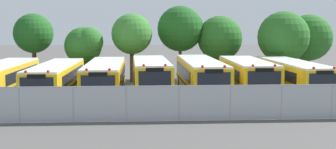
{
  "coord_description": "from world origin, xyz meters",
  "views": [
    {
      "loc": [
        -0.84,
        -32.2,
        5.24
      ],
      "look_at": [
        1.12,
        0.0,
        1.6
      ],
      "focal_mm": 48.3,
      "sensor_mm": 36.0,
      "label": 1
    }
  ],
  "objects_px": {
    "tree_6": "(284,37)",
    "school_bus_1": "(56,79)",
    "school_bus_6": "(292,76)",
    "tree_3": "(131,34)",
    "school_bus_3": "(151,77)",
    "school_bus_4": "(200,76)",
    "school_bus_5": "(247,76)",
    "school_bus_0": "(4,79)",
    "tree_2": "(85,45)",
    "traffic_cone": "(100,112)",
    "tree_4": "(182,28)",
    "tree_1": "(34,32)",
    "school_bus_2": "(105,78)",
    "tree_7": "(308,38)",
    "tree_5": "(218,38)"
  },
  "relations": [
    {
      "from": "tree_6",
      "to": "school_bus_1",
      "type": "bearing_deg",
      "value": -157.55
    },
    {
      "from": "school_bus_6",
      "to": "tree_3",
      "type": "height_order",
      "value": "tree_3"
    },
    {
      "from": "school_bus_3",
      "to": "school_bus_4",
      "type": "distance_m",
      "value": 3.6
    },
    {
      "from": "tree_3",
      "to": "school_bus_5",
      "type": "bearing_deg",
      "value": -44.93
    },
    {
      "from": "school_bus_3",
      "to": "school_bus_0",
      "type": "bearing_deg",
      "value": -1.95
    },
    {
      "from": "school_bus_3",
      "to": "school_bus_5",
      "type": "bearing_deg",
      "value": 178.58
    },
    {
      "from": "school_bus_1",
      "to": "tree_6",
      "type": "height_order",
      "value": "tree_6"
    },
    {
      "from": "tree_2",
      "to": "tree_3",
      "type": "height_order",
      "value": "tree_3"
    },
    {
      "from": "traffic_cone",
      "to": "tree_2",
      "type": "bearing_deg",
      "value": 99.94
    },
    {
      "from": "tree_4",
      "to": "tree_6",
      "type": "relative_size",
      "value": 1.09
    },
    {
      "from": "tree_1",
      "to": "tree_2",
      "type": "height_order",
      "value": "tree_1"
    },
    {
      "from": "school_bus_2",
      "to": "school_bus_3",
      "type": "xyz_separation_m",
      "value": [
        3.27,
        0.02,
        0.08
      ]
    },
    {
      "from": "school_bus_2",
      "to": "traffic_cone",
      "type": "height_order",
      "value": "school_bus_2"
    },
    {
      "from": "tree_3",
      "to": "school_bus_6",
      "type": "bearing_deg",
      "value": -35.25
    },
    {
      "from": "school_bus_4",
      "to": "tree_4",
      "type": "relative_size",
      "value": 1.68
    },
    {
      "from": "school_bus_1",
      "to": "school_bus_6",
      "type": "relative_size",
      "value": 1.0
    },
    {
      "from": "tree_1",
      "to": "tree_2",
      "type": "xyz_separation_m",
      "value": [
        4.57,
        -0.91,
        -1.07
      ]
    },
    {
      "from": "tree_2",
      "to": "tree_4",
      "type": "xyz_separation_m",
      "value": [
        8.78,
        2.28,
        1.4
      ]
    },
    {
      "from": "tree_3",
      "to": "school_bus_4",
      "type": "bearing_deg",
      "value": -58.22
    },
    {
      "from": "tree_4",
      "to": "traffic_cone",
      "type": "distance_m",
      "value": 18.73
    },
    {
      "from": "tree_7",
      "to": "tree_4",
      "type": "bearing_deg",
      "value": 179.18
    },
    {
      "from": "school_bus_2",
      "to": "tree_4",
      "type": "distance_m",
      "value": 12.5
    },
    {
      "from": "tree_1",
      "to": "tree_6",
      "type": "xyz_separation_m",
      "value": [
        22.28,
        -1.21,
        -0.44
      ]
    },
    {
      "from": "school_bus_0",
      "to": "tree_3",
      "type": "relative_size",
      "value": 1.68
    },
    {
      "from": "tree_1",
      "to": "tree_4",
      "type": "relative_size",
      "value": 0.89
    },
    {
      "from": "tree_2",
      "to": "tree_7",
      "type": "xyz_separation_m",
      "value": [
        20.8,
        2.1,
        0.47
      ]
    },
    {
      "from": "school_bus_2",
      "to": "school_bus_0",
      "type": "bearing_deg",
      "value": -1.0
    },
    {
      "from": "school_bus_1",
      "to": "tree_4",
      "type": "distance_m",
      "value": 14.7
    },
    {
      "from": "tree_5",
      "to": "tree_6",
      "type": "xyz_separation_m",
      "value": [
        5.54,
        -2.39,
        0.1
      ]
    },
    {
      "from": "school_bus_0",
      "to": "school_bus_3",
      "type": "bearing_deg",
      "value": -179.3
    },
    {
      "from": "tree_3",
      "to": "school_bus_3",
      "type": "bearing_deg",
      "value": -79.42
    },
    {
      "from": "tree_1",
      "to": "tree_3",
      "type": "relative_size",
      "value": 1.0
    },
    {
      "from": "school_bus_0",
      "to": "tree_1",
      "type": "relative_size",
      "value": 1.68
    },
    {
      "from": "school_bus_5",
      "to": "tree_2",
      "type": "distance_m",
      "value": 14.99
    },
    {
      "from": "tree_5",
      "to": "school_bus_0",
      "type": "bearing_deg",
      "value": -149.71
    },
    {
      "from": "school_bus_5",
      "to": "school_bus_6",
      "type": "distance_m",
      "value": 3.4
    },
    {
      "from": "school_bus_4",
      "to": "traffic_cone",
      "type": "distance_m",
      "value": 9.8
    },
    {
      "from": "school_bus_5",
      "to": "school_bus_0",
      "type": "bearing_deg",
      "value": 0.32
    },
    {
      "from": "school_bus_0",
      "to": "school_bus_4",
      "type": "distance_m",
      "value": 13.94
    },
    {
      "from": "school_bus_3",
      "to": "school_bus_4",
      "type": "xyz_separation_m",
      "value": [
        3.6,
        0.19,
        -0.01
      ]
    },
    {
      "from": "school_bus_6",
      "to": "tree_2",
      "type": "height_order",
      "value": "tree_2"
    },
    {
      "from": "school_bus_3",
      "to": "tree_5",
      "type": "relative_size",
      "value": 1.65
    },
    {
      "from": "traffic_cone",
      "to": "school_bus_4",
      "type": "bearing_deg",
      "value": 47.13
    },
    {
      "from": "school_bus_0",
      "to": "school_bus_4",
      "type": "xyz_separation_m",
      "value": [
        13.94,
        0.1,
        0.07
      ]
    },
    {
      "from": "tree_2",
      "to": "tree_6",
      "type": "bearing_deg",
      "value": -0.98
    },
    {
      "from": "school_bus_6",
      "to": "traffic_cone",
      "type": "height_order",
      "value": "school_bus_6"
    },
    {
      "from": "school_bus_0",
      "to": "tree_3",
      "type": "height_order",
      "value": "tree_3"
    },
    {
      "from": "school_bus_6",
      "to": "tree_7",
      "type": "relative_size",
      "value": 1.84
    },
    {
      "from": "school_bus_1",
      "to": "school_bus_4",
      "type": "height_order",
      "value": "school_bus_4"
    },
    {
      "from": "school_bus_6",
      "to": "school_bus_1",
      "type": "bearing_deg",
      "value": -0.29
    }
  ]
}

